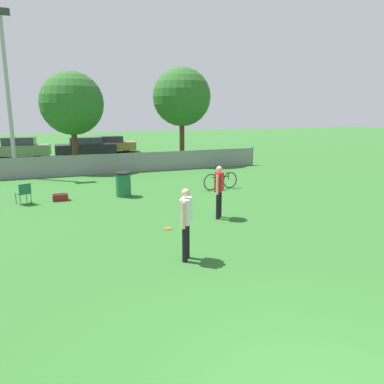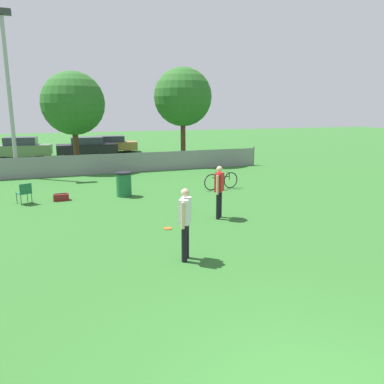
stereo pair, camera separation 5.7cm
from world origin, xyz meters
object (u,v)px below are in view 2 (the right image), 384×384
(tree_far_right, at_px, (183,97))
(player_receiver_white, at_px, (185,219))
(frisbee_disc, at_px, (168,228))
(tree_near_pole, at_px, (73,104))
(folding_chair_sideline, at_px, (24,192))
(parked_car_olive, at_px, (21,148))
(player_thrower_red, at_px, (219,188))
(light_pole, at_px, (8,81))
(parked_car_tan, at_px, (111,144))
(gear_bag_sideline, at_px, (61,197))
(trash_bin, at_px, (124,184))
(bicycle_sideline, at_px, (221,181))
(parked_car_dark, at_px, (87,147))

(tree_far_right, bearing_deg, player_receiver_white, -109.59)
(frisbee_disc, bearing_deg, tree_far_right, 68.36)
(tree_near_pole, bearing_deg, folding_chair_sideline, -107.53)
(parked_car_olive, bearing_deg, folding_chair_sideline, -80.35)
(player_thrower_red, xyz_separation_m, folding_chair_sideline, (-5.99, 4.33, -0.53))
(player_thrower_red, bearing_deg, tree_near_pole, 54.99)
(light_pole, relative_size, tree_far_right, 1.34)
(light_pole, xyz_separation_m, parked_car_tan, (6.54, 10.40, -4.20))
(gear_bag_sideline, bearing_deg, light_pole, 107.14)
(parked_car_olive, bearing_deg, gear_bag_sideline, -75.58)
(tree_near_pole, bearing_deg, trash_bin, -81.12)
(bicycle_sideline, bearing_deg, gear_bag_sideline, 169.90)
(parked_car_dark, xyz_separation_m, parked_car_tan, (2.13, 2.08, -0.04))
(frisbee_disc, height_order, gear_bag_sideline, gear_bag_sideline)
(trash_bin, relative_size, parked_car_tan, 0.22)
(gear_bag_sideline, relative_size, parked_car_olive, 0.13)
(trash_bin, height_order, parked_car_olive, parked_car_olive)
(bicycle_sideline, xyz_separation_m, parked_car_tan, (-2.15, 16.99, 0.29))
(light_pole, height_order, parked_car_olive, light_pole)
(bicycle_sideline, relative_size, gear_bag_sideline, 3.02)
(frisbee_disc, height_order, parked_car_dark, parked_car_dark)
(tree_near_pole, xyz_separation_m, player_thrower_red, (3.50, -12.22, -2.82))
(gear_bag_sideline, height_order, parked_car_dark, parked_car_dark)
(player_receiver_white, bearing_deg, player_thrower_red, -5.48)
(bicycle_sideline, height_order, parked_car_dark, parked_car_dark)
(tree_far_right, xyz_separation_m, folding_chair_sideline, (-9.28, -8.26, -3.80))
(tree_near_pole, distance_m, folding_chair_sideline, 8.93)
(tree_near_pole, height_order, parked_car_tan, tree_near_pole)
(player_thrower_red, distance_m, folding_chair_sideline, 7.41)
(bicycle_sideline, height_order, trash_bin, trash_bin)
(tree_far_right, distance_m, frisbee_disc, 14.70)
(trash_bin, bearing_deg, gear_bag_sideline, 176.87)
(light_pole, bearing_deg, bicycle_sideline, -37.19)
(player_thrower_red, relative_size, trash_bin, 1.72)
(gear_bag_sideline, bearing_deg, player_thrower_red, -43.29)
(tree_far_right, bearing_deg, tree_near_pole, -176.84)
(parked_car_olive, bearing_deg, player_receiver_white, -71.98)
(light_pole, relative_size, parked_car_dark, 1.83)
(bicycle_sideline, bearing_deg, player_receiver_white, -128.68)
(player_thrower_red, xyz_separation_m, parked_car_tan, (-0.10, 21.10, -0.33))
(player_thrower_red, height_order, parked_car_olive, player_thrower_red)
(tree_far_right, relative_size, frisbee_disc, 24.59)
(player_thrower_red, relative_size, gear_bag_sideline, 2.99)
(light_pole, height_order, gear_bag_sideline, light_pole)
(player_receiver_white, xyz_separation_m, parked_car_olive, (-4.65, 22.55, -0.26))
(light_pole, bearing_deg, trash_bin, -55.59)
(player_thrower_red, xyz_separation_m, gear_bag_sideline, (-4.71, 4.44, -0.87))
(tree_far_right, xyz_separation_m, parked_car_dark, (-5.52, 6.43, -3.56))
(bicycle_sideline, distance_m, parked_car_tan, 17.13)
(light_pole, height_order, tree_far_right, light_pole)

